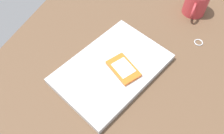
# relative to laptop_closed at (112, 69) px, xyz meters

# --- Properties ---
(desk_surface) EXTENTS (1.20, 0.80, 0.03)m
(desk_surface) POSITION_rel_laptop_closed_xyz_m (-0.08, 0.02, -0.03)
(desk_surface) COLOR brown
(desk_surface) RESTS_ON ground
(laptop_closed) EXTENTS (0.40, 0.33, 0.02)m
(laptop_closed) POSITION_rel_laptop_closed_xyz_m (0.00, 0.00, 0.00)
(laptop_closed) COLOR #B7BABC
(laptop_closed) RESTS_ON desk_surface
(cell_phone_on_laptop) EXTENTS (0.11, 0.12, 0.01)m
(cell_phone_on_laptop) POSITION_rel_laptop_closed_xyz_m (-0.00, 0.04, 0.02)
(cell_phone_on_laptop) COLOR orange
(cell_phone_on_laptop) RESTS_ON laptop_closed
(key_ring) EXTENTS (0.03, 0.03, 0.00)m
(key_ring) POSITION_rel_laptop_closed_xyz_m (-0.23, 0.22, -0.01)
(key_ring) COLOR silver
(key_ring) RESTS_ON desk_surface
(coffee_mug) EXTENTS (0.12, 0.08, 0.09)m
(coffee_mug) POSITION_rel_laptop_closed_xyz_m (-0.37, 0.17, 0.03)
(coffee_mug) COLOR #B23338
(coffee_mug) RESTS_ON desk_surface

